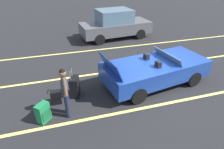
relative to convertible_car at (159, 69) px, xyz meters
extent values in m
plane|color=black|center=(-0.20, -0.03, -0.59)|extent=(80.00, 80.00, 0.00)
cube|color=#EAE066|center=(-0.20, -1.37, -0.59)|extent=(18.00, 0.12, 0.01)
cube|color=#EAE066|center=(-0.20, 1.33, -0.59)|extent=(18.00, 0.12, 0.01)
cube|color=#EAE066|center=(-0.20, 4.03, -0.59)|extent=(18.00, 0.12, 0.01)
cube|color=navy|center=(-0.20, -0.03, 0.03)|extent=(4.33, 2.39, 0.64)
cube|color=navy|center=(1.22, 0.20, -0.08)|extent=(1.56, 1.86, 0.38)
cube|color=slate|center=(0.31, 0.05, 0.50)|extent=(0.42, 1.56, 0.31)
cube|color=black|center=(-0.46, 0.30, 0.46)|extent=(0.19, 0.24, 0.22)
cube|color=black|center=(-0.34, -0.43, 0.46)|extent=(0.19, 0.24, 0.22)
cube|color=navy|center=(-2.12, -0.34, 0.63)|extent=(0.51, 1.52, 0.60)
cylinder|color=black|center=(0.93, 0.97, -0.29)|extent=(0.63, 0.31, 0.60)
cylinder|color=black|center=(1.19, -0.63, -0.29)|extent=(0.63, 0.31, 0.60)
cylinder|color=black|center=(-1.58, 0.57, -0.29)|extent=(0.63, 0.31, 0.60)
cylinder|color=black|center=(-1.32, -1.03, -0.29)|extent=(0.63, 0.31, 0.60)
cube|color=black|center=(-3.34, 0.01, -0.22)|extent=(0.39, 0.54, 0.74)
cube|color=black|center=(-3.19, -0.03, -0.28)|extent=(0.12, 0.38, 0.41)
cylinder|color=gray|center=(-3.38, 0.15, 0.34)|extent=(0.02, 0.02, 0.38)
cylinder|color=gray|center=(-3.45, -0.10, 0.34)|extent=(0.02, 0.02, 0.38)
cylinder|color=black|center=(-3.41, 0.03, 0.53)|extent=(0.09, 0.26, 0.03)
sphere|color=black|center=(-3.40, 0.20, -0.57)|extent=(0.04, 0.04, 0.04)
sphere|color=black|center=(-3.48, -0.13, -0.57)|extent=(0.04, 0.04, 0.04)
cube|color=#19723F|center=(-4.40, -1.05, -0.28)|extent=(0.45, 0.46, 0.62)
cube|color=#13562F|center=(-4.30, -1.13, -0.33)|extent=(0.23, 0.25, 0.34)
sphere|color=black|center=(-4.38, -0.88, -0.57)|extent=(0.04, 0.04, 0.04)
sphere|color=black|center=(-4.56, -1.09, -0.57)|extent=(0.04, 0.04, 0.04)
cube|color=black|center=(-4.01, -0.29, -0.34)|extent=(0.34, 0.21, 0.50)
sphere|color=black|center=(-3.90, -0.21, -0.57)|extent=(0.04, 0.04, 0.04)
sphere|color=black|center=(-4.14, -0.22, -0.57)|extent=(0.04, 0.04, 0.04)
cylinder|color=#1E2338|center=(-3.68, -0.88, -0.18)|extent=(0.16, 0.16, 0.82)
cylinder|color=#1E2338|center=(-3.67, -1.08, -0.18)|extent=(0.16, 0.16, 0.82)
ellipsoid|color=#2D384C|center=(-3.68, -0.98, 0.53)|extent=(0.24, 0.33, 0.60)
sphere|color=brown|center=(-3.68, -0.98, 0.92)|extent=(0.21, 0.21, 0.21)
sphere|color=black|center=(-3.68, -0.98, 0.97)|extent=(0.18, 0.18, 0.18)
cylinder|color=brown|center=(-3.69, -0.78, 0.59)|extent=(0.10, 0.20, 0.53)
cylinder|color=brown|center=(-3.66, -1.19, 0.59)|extent=(0.10, 0.20, 0.53)
cube|color=#4C4C51|center=(-0.01, 5.78, 0.08)|extent=(4.66, 2.26, 0.70)
cube|color=slate|center=(-0.11, 5.77, 0.83)|extent=(2.26, 1.83, 0.80)
cylinder|color=black|center=(1.29, 6.74, -0.27)|extent=(0.66, 0.29, 0.64)
cylinder|color=black|center=(1.46, 5.10, -0.27)|extent=(0.66, 0.29, 0.64)
cylinder|color=black|center=(-1.49, 6.45, -0.27)|extent=(0.66, 0.29, 0.64)
cylinder|color=black|center=(-1.32, 4.81, -0.27)|extent=(0.66, 0.29, 0.64)
camera|label=1|loc=(-3.61, -5.69, 3.47)|focal=29.80mm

